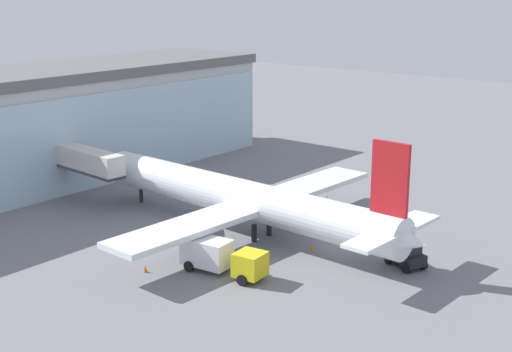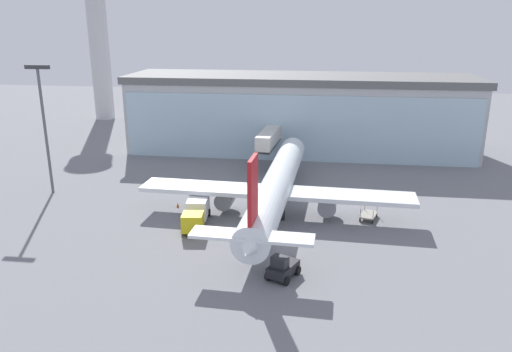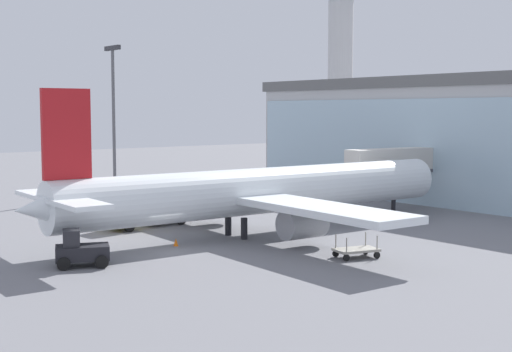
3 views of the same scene
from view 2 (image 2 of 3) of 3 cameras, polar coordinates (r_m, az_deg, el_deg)
The scene contains 11 objects.
ground at distance 51.64m, azimuth 2.52°, elevation -7.89°, with size 240.00×240.00×0.00m, color slate.
terminal_building at distance 87.87m, azimuth 5.02°, elevation 7.16°, with size 59.33×15.39×13.12m.
jet_bridge at distance 78.33m, azimuth 1.68°, elevation 4.43°, with size 3.28×13.23×5.89m.
control_tower at distance 120.96m, azimuth -17.63°, elevation 15.47°, with size 7.26×7.26×34.03m.
apron_light_mast at distance 69.79m, azimuth -23.10°, elevation 6.11°, with size 3.20×0.40×16.74m.
airplane at distance 58.72m, azimuth 2.35°, elevation -1.23°, with size 31.93×38.27×10.95m.
catering_truck at distance 56.55m, azimuth -6.82°, elevation -4.08°, with size 3.14×7.49×2.65m.
baggage_cart at distance 59.33m, azimuth 12.74°, elevation -4.35°, with size 2.33×3.14×1.50m.
pushback_tug at distance 45.15m, azimuth 3.04°, elevation -10.44°, with size 3.18×3.65×2.30m.
safety_cone_nose at distance 52.87m, azimuth 1.63°, elevation -6.93°, with size 0.36×0.36×0.55m, color orange.
safety_cone_wingtip at distance 62.34m, azimuth -8.94°, elevation -3.27°, with size 0.36×0.36×0.55m, color orange.
Camera 2 is at (4.06, -46.55, 22.00)m, focal length 35.00 mm.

